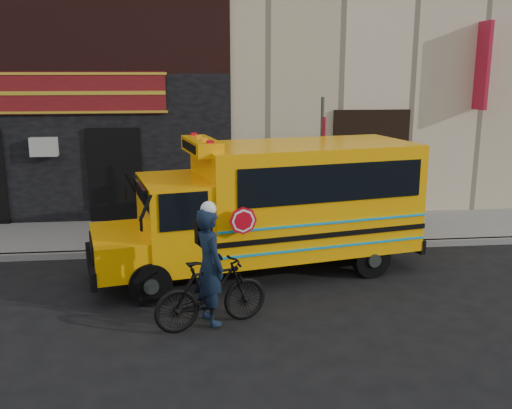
{
  "coord_description": "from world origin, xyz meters",
  "views": [
    {
      "loc": [
        -1.03,
        -10.33,
        4.25
      ],
      "look_at": [
        0.3,
        1.85,
        1.34
      ],
      "focal_mm": 40.0,
      "sensor_mm": 36.0,
      "label": 1
    }
  ],
  "objects_px": {
    "sign_pole": "(321,167)",
    "cyclist": "(210,269)",
    "bicycle": "(212,293)",
    "school_bus": "(276,203)"
  },
  "relations": [
    {
      "from": "sign_pole",
      "to": "cyclist",
      "type": "height_order",
      "value": "sign_pole"
    },
    {
      "from": "cyclist",
      "to": "bicycle",
      "type": "bearing_deg",
      "value": 171.62
    },
    {
      "from": "sign_pole",
      "to": "bicycle",
      "type": "xyz_separation_m",
      "value": [
        -2.8,
        -4.3,
        -1.38
      ]
    },
    {
      "from": "sign_pole",
      "to": "cyclist",
      "type": "xyz_separation_m",
      "value": [
        -2.82,
        -4.21,
        -0.98
      ]
    },
    {
      "from": "bicycle",
      "to": "cyclist",
      "type": "relative_size",
      "value": 0.99
    },
    {
      "from": "sign_pole",
      "to": "bicycle",
      "type": "distance_m",
      "value": 5.31
    },
    {
      "from": "bicycle",
      "to": "cyclist",
      "type": "bearing_deg",
      "value": -2.48
    },
    {
      "from": "sign_pole",
      "to": "bicycle",
      "type": "relative_size",
      "value": 1.82
    },
    {
      "from": "school_bus",
      "to": "cyclist",
      "type": "xyz_separation_m",
      "value": [
        -1.49,
        -2.51,
        -0.51
      ]
    },
    {
      "from": "school_bus",
      "to": "bicycle",
      "type": "bearing_deg",
      "value": -119.41
    }
  ]
}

